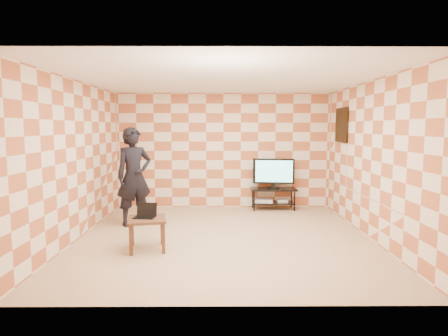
# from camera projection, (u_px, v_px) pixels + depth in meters

# --- Properties ---
(floor) EXTENTS (5.00, 5.00, 0.00)m
(floor) POSITION_uv_depth(u_px,v_px,m) (224.00, 238.00, 6.48)
(floor) COLOR tan
(floor) RESTS_ON ground
(wall_back) EXTENTS (5.00, 0.02, 2.70)m
(wall_back) POSITION_uv_depth(u_px,v_px,m) (223.00, 151.00, 8.82)
(wall_back) COLOR beige
(wall_back) RESTS_ON ground
(wall_front) EXTENTS (5.00, 0.02, 2.70)m
(wall_front) POSITION_uv_depth(u_px,v_px,m) (226.00, 181.00, 3.85)
(wall_front) COLOR beige
(wall_front) RESTS_ON ground
(wall_left) EXTENTS (0.02, 5.00, 2.70)m
(wall_left) POSITION_uv_depth(u_px,v_px,m) (76.00, 160.00, 6.32)
(wall_left) COLOR beige
(wall_left) RESTS_ON ground
(wall_right) EXTENTS (0.02, 5.00, 2.70)m
(wall_right) POSITION_uv_depth(u_px,v_px,m) (371.00, 160.00, 6.35)
(wall_right) COLOR beige
(wall_right) RESTS_ON ground
(ceiling) EXTENTS (5.00, 5.00, 0.02)m
(ceiling) POSITION_uv_depth(u_px,v_px,m) (224.00, 79.00, 6.19)
(ceiling) COLOR white
(ceiling) RESTS_ON wall_back
(wall_art) EXTENTS (0.04, 0.72, 0.72)m
(wall_art) POSITION_uv_depth(u_px,v_px,m) (342.00, 125.00, 7.82)
(wall_art) COLOR black
(wall_art) RESTS_ON wall_right
(tv_stand) EXTENTS (1.05, 0.47, 0.50)m
(tv_stand) POSITION_uv_depth(u_px,v_px,m) (273.00, 194.00, 8.67)
(tv_stand) COLOR black
(tv_stand) RESTS_ON floor
(tv) EXTENTS (0.95, 0.21, 0.69)m
(tv) POSITION_uv_depth(u_px,v_px,m) (274.00, 172.00, 8.61)
(tv) COLOR black
(tv) RESTS_ON tv_stand
(dvd_player) EXTENTS (0.47, 0.36, 0.07)m
(dvd_player) POSITION_uv_depth(u_px,v_px,m) (263.00, 200.00, 8.70)
(dvd_player) COLOR silver
(dvd_player) RESTS_ON tv_stand
(game_console) EXTENTS (0.24, 0.18, 0.05)m
(game_console) POSITION_uv_depth(u_px,v_px,m) (282.00, 201.00, 8.71)
(game_console) COLOR silver
(game_console) RESTS_ON tv_stand
(side_table) EXTENTS (0.67, 0.67, 0.50)m
(side_table) POSITION_uv_depth(u_px,v_px,m) (147.00, 224.00, 5.81)
(side_table) COLOR #3B2817
(side_table) RESTS_ON floor
(laptop) EXTENTS (0.35, 0.29, 0.22)m
(laptop) POSITION_uv_depth(u_px,v_px,m) (146.00, 214.00, 5.87)
(laptop) COLOR black
(laptop) RESTS_ON side_table
(person) EXTENTS (0.83, 0.77, 1.90)m
(person) POSITION_uv_depth(u_px,v_px,m) (134.00, 177.00, 7.25)
(person) COLOR black
(person) RESTS_ON floor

